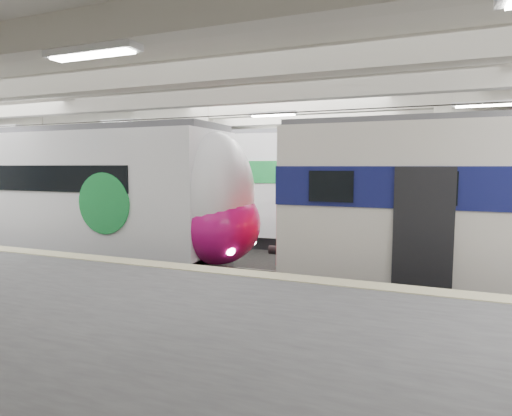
% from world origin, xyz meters
% --- Properties ---
extents(station_hall, '(36.00, 24.00, 5.75)m').
position_xyz_m(station_hall, '(0.00, -1.74, 3.24)').
color(station_hall, black).
rests_on(station_hall, ground).
extents(modern_emu, '(14.05, 2.90, 4.52)m').
position_xyz_m(modern_emu, '(-6.20, -0.00, 2.22)').
color(modern_emu, white).
rests_on(modern_emu, ground).
extents(far_train, '(15.05, 3.77, 4.72)m').
position_xyz_m(far_train, '(-6.27, 5.50, 2.44)').
color(far_train, white).
rests_on(far_train, ground).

